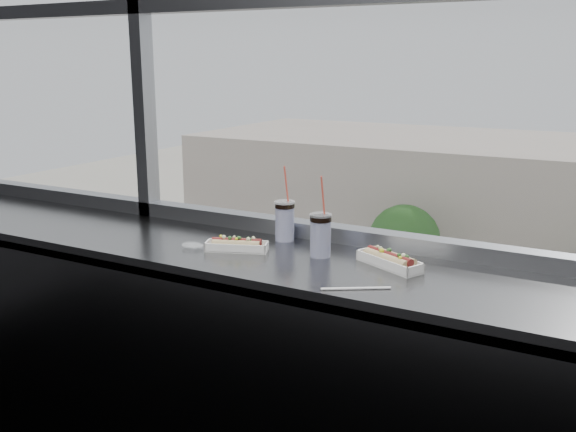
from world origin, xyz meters
The scene contains 14 objects.
wall_back_lower centered at (0.00, 1.50, 0.55)m, with size 6.00×6.00×0.00m, color black.
counter centered at (0.00, 1.23, 1.07)m, with size 6.00×0.55×0.06m, color slate.
hotdog_tray_left centered at (-0.34, 1.20, 1.12)m, with size 0.24×0.15×0.06m.
hotdog_tray_right centered at (0.22, 1.29, 1.12)m, with size 0.26×0.18×0.06m.
soda_cup_left centered at (-0.25, 1.41, 1.19)m, with size 0.08×0.08×0.30m.
soda_cup_right centered at (-0.04, 1.29, 1.19)m, with size 0.08×0.08×0.30m.
loose_straw centered at (0.21, 1.03, 1.10)m, with size 0.01×0.01×0.22m, color white.
wrapper centered at (-0.50, 1.15, 1.11)m, with size 0.09×0.07×0.02m, color silver.
car_near_b centered at (-6.70, 17.50, -9.94)m, with size 6.02×2.51×2.01m, color #333333.
car_far_a centered at (-9.91, 25.50, -9.95)m, with size 5.93×2.47×1.98m, color black.
car_near_a centered at (-12.63, 17.50, -9.92)m, with size 6.10×2.54×2.03m, color #99A3BC.
pedestrian_a centered at (-6.02, 30.52, -9.84)m, with size 1.00×0.75×2.24m, color #66605B.
pedestrian_b centered at (-1.04, 29.22, -9.99)m, with size 0.86×0.65×1.94m, color #66605B.
tree_left centered at (-8.83, 29.50, -7.13)m, with size 3.65×3.65×5.71m.
Camera 1 is at (0.91, -0.69, 1.78)m, focal length 40.00 mm.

